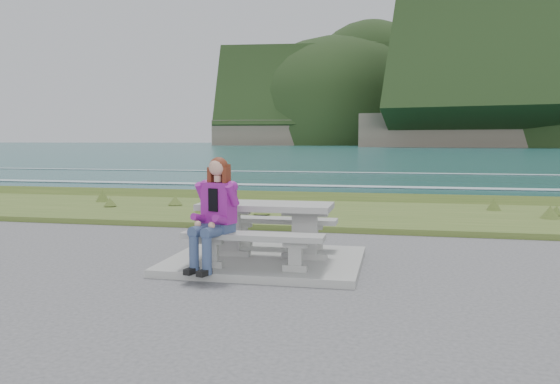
{
  "coord_description": "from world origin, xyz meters",
  "views": [
    {
      "loc": [
        1.72,
        -7.18,
        1.7
      ],
      "look_at": [
        -0.05,
        1.2,
        0.89
      ],
      "focal_mm": 35.0,
      "sensor_mm": 36.0,
      "label": 1
    }
  ],
  "objects_px": {
    "seated_woman": "(212,229)",
    "bench_landward": "(253,241)",
    "picnic_table": "(266,215)",
    "bench_seaward": "(277,224)"
  },
  "relations": [
    {
      "from": "bench_landward",
      "to": "seated_woman",
      "type": "relative_size",
      "value": 1.29
    },
    {
      "from": "bench_landward",
      "to": "seated_woman",
      "type": "xyz_separation_m",
      "value": [
        -0.49,
        -0.13,
        0.16
      ]
    },
    {
      "from": "picnic_table",
      "to": "bench_seaward",
      "type": "distance_m",
      "value": 0.74
    },
    {
      "from": "bench_seaward",
      "to": "seated_woman",
      "type": "bearing_deg",
      "value": -107.64
    },
    {
      "from": "picnic_table",
      "to": "seated_woman",
      "type": "relative_size",
      "value": 1.29
    },
    {
      "from": "picnic_table",
      "to": "seated_woman",
      "type": "distance_m",
      "value": 0.96
    },
    {
      "from": "bench_landward",
      "to": "bench_seaward",
      "type": "relative_size",
      "value": 1.0
    },
    {
      "from": "bench_seaward",
      "to": "seated_woman",
      "type": "distance_m",
      "value": 1.61
    },
    {
      "from": "bench_landward",
      "to": "bench_seaward",
      "type": "xyz_separation_m",
      "value": [
        0.0,
        1.4,
        0.0
      ]
    },
    {
      "from": "seated_woman",
      "to": "bench_landward",
      "type": "bearing_deg",
      "value": 30.96
    }
  ]
}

